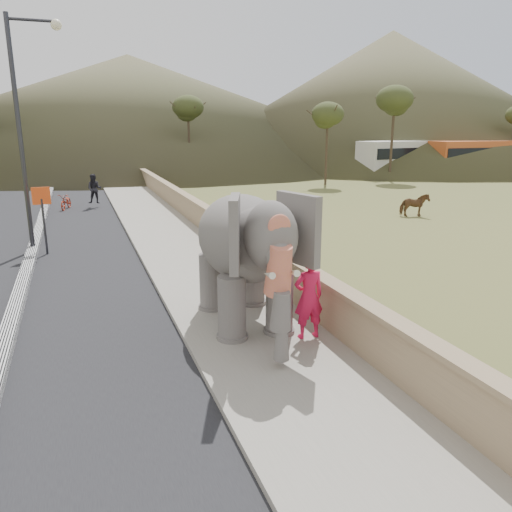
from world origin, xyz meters
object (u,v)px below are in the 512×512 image
(lamppost, at_px, (27,112))
(cow, at_px, (414,205))
(motorcyclist, at_px, (80,195))
(elephant_and_man, at_px, (244,256))

(lamppost, distance_m, cow, 17.77)
(cow, relative_size, motorcyclist, 0.55)
(elephant_and_man, bearing_deg, cow, 39.95)
(elephant_and_man, distance_m, motorcyclist, 18.98)
(cow, distance_m, motorcyclist, 17.69)
(elephant_and_man, relative_size, motorcyclist, 1.71)
(lamppost, height_order, motorcyclist, lamppost)
(elephant_and_man, bearing_deg, lamppost, 117.22)
(lamppost, xyz_separation_m, cow, (17.19, 1.30, -4.29))
(cow, xyz_separation_m, elephant_and_man, (-12.48, -10.46, 1.06))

